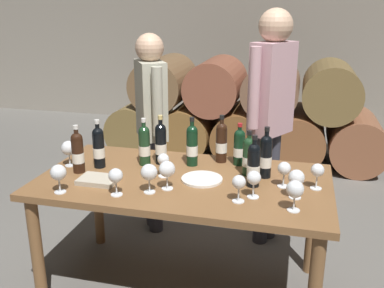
# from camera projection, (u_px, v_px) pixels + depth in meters

# --- Properties ---
(ground_plane) EXTENTS (14.00, 14.00, 0.00)m
(ground_plane) POSITION_uv_depth(u_px,v_px,m) (184.00, 288.00, 2.79)
(ground_plane) COLOR #66635E
(cellar_back_wall) EXTENTS (10.00, 0.24, 2.80)m
(cellar_back_wall) POSITION_uv_depth(u_px,v_px,m) (260.00, 28.00, 6.23)
(cellar_back_wall) COLOR gray
(cellar_back_wall) RESTS_ON ground_plane
(barrel_stack) EXTENTS (3.12, 0.90, 1.15)m
(barrel_stack) POSITION_uv_depth(u_px,v_px,m) (243.00, 112.00, 5.02)
(barrel_stack) COLOR brown
(barrel_stack) RESTS_ON ground_plane
(dining_table) EXTENTS (1.70, 0.90, 0.76)m
(dining_table) POSITION_uv_depth(u_px,v_px,m) (184.00, 193.00, 2.58)
(dining_table) COLOR brown
(dining_table) RESTS_ON ground_plane
(wine_bottle_0) EXTENTS (0.07, 0.07, 0.31)m
(wine_bottle_0) POSITION_uv_depth(u_px,v_px,m) (99.00, 147.00, 2.69)
(wine_bottle_0) COLOR black
(wine_bottle_0) RESTS_ON dining_table
(wine_bottle_1) EXTENTS (0.07, 0.07, 0.30)m
(wine_bottle_1) POSITION_uv_depth(u_px,v_px,m) (144.00, 145.00, 2.73)
(wine_bottle_1) COLOR #19381E
(wine_bottle_1) RESTS_ON dining_table
(wine_bottle_2) EXTENTS (0.07, 0.07, 0.31)m
(wine_bottle_2) POSITION_uv_depth(u_px,v_px,m) (266.00, 156.00, 2.54)
(wine_bottle_2) COLOR black
(wine_bottle_2) RESTS_ON dining_table
(wine_bottle_3) EXTENTS (0.07, 0.07, 0.31)m
(wine_bottle_3) POSITION_uv_depth(u_px,v_px,m) (221.00, 142.00, 2.79)
(wine_bottle_3) COLOR black
(wine_bottle_3) RESTS_ON dining_table
(wine_bottle_4) EXTENTS (0.07, 0.07, 0.30)m
(wine_bottle_4) POSITION_uv_depth(u_px,v_px,m) (78.00, 152.00, 2.61)
(wine_bottle_4) COLOR black
(wine_bottle_4) RESTS_ON dining_table
(wine_bottle_5) EXTENTS (0.07, 0.07, 0.31)m
(wine_bottle_5) POSITION_uv_depth(u_px,v_px,m) (192.00, 145.00, 2.73)
(wine_bottle_5) COLOR black
(wine_bottle_5) RESTS_ON dining_table
(wine_bottle_6) EXTENTS (0.07, 0.07, 0.30)m
(wine_bottle_6) POSITION_uv_depth(u_px,v_px,m) (254.00, 164.00, 2.41)
(wine_bottle_6) COLOR black
(wine_bottle_6) RESTS_ON dining_table
(wine_bottle_7) EXTENTS (0.07, 0.07, 0.27)m
(wine_bottle_7) POSITION_uv_depth(u_px,v_px,m) (239.00, 147.00, 2.74)
(wine_bottle_7) COLOR black
(wine_bottle_7) RESTS_ON dining_table
(wine_bottle_8) EXTENTS (0.07, 0.07, 0.32)m
(wine_bottle_8) POSITION_uv_depth(u_px,v_px,m) (161.00, 143.00, 2.75)
(wine_bottle_8) COLOR black
(wine_bottle_8) RESTS_ON dining_table
(wine_bottle_9) EXTENTS (0.07, 0.07, 0.27)m
(wine_bottle_9) POSITION_uv_depth(u_px,v_px,m) (249.00, 156.00, 2.57)
(wine_bottle_9) COLOR #19381E
(wine_bottle_9) RESTS_ON dining_table
(wine_glass_0) EXTENTS (0.09, 0.09, 0.16)m
(wine_glass_0) POSITION_uv_depth(u_px,v_px,m) (58.00, 173.00, 2.33)
(wine_glass_0) COLOR white
(wine_glass_0) RESTS_ON dining_table
(wine_glass_1) EXTENTS (0.07, 0.07, 0.15)m
(wine_glass_1) POSITION_uv_depth(u_px,v_px,m) (239.00, 183.00, 2.22)
(wine_glass_1) COLOR white
(wine_glass_1) RESTS_ON dining_table
(wine_glass_2) EXTENTS (0.07, 0.07, 0.15)m
(wine_glass_2) POSITION_uv_depth(u_px,v_px,m) (284.00, 169.00, 2.41)
(wine_glass_2) COLOR white
(wine_glass_2) RESTS_ON dining_table
(wine_glass_3) EXTENTS (0.08, 0.08, 0.15)m
(wine_glass_3) POSITION_uv_depth(u_px,v_px,m) (254.00, 179.00, 2.27)
(wine_glass_3) COLOR white
(wine_glass_3) RESTS_ON dining_table
(wine_glass_4) EXTENTS (0.09, 0.09, 0.16)m
(wine_glass_4) POSITION_uv_depth(u_px,v_px,m) (295.00, 190.00, 2.12)
(wine_glass_4) COLOR white
(wine_glass_4) RESTS_ON dining_table
(wine_glass_5) EXTENTS (0.07, 0.07, 0.15)m
(wine_glass_5) POSITION_uv_depth(u_px,v_px,m) (317.00, 171.00, 2.38)
(wine_glass_5) COLOR white
(wine_glass_5) RESTS_ON dining_table
(wine_glass_6) EXTENTS (0.07, 0.07, 0.14)m
(wine_glass_6) POSITION_uv_depth(u_px,v_px,m) (163.00, 160.00, 2.55)
(wine_glass_6) COLOR white
(wine_glass_6) RESTS_ON dining_table
(wine_glass_7) EXTENTS (0.08, 0.08, 0.15)m
(wine_glass_7) POSITION_uv_depth(u_px,v_px,m) (116.00, 176.00, 2.30)
(wine_glass_7) COLOR white
(wine_glass_7) RESTS_ON dining_table
(wine_glass_8) EXTENTS (0.09, 0.09, 0.16)m
(wine_glass_8) POSITION_uv_depth(u_px,v_px,m) (149.00, 173.00, 2.33)
(wine_glass_8) COLOR white
(wine_glass_8) RESTS_ON dining_table
(wine_glass_9) EXTENTS (0.09, 0.09, 0.16)m
(wine_glass_9) POSITION_uv_depth(u_px,v_px,m) (167.00, 170.00, 2.37)
(wine_glass_9) COLOR white
(wine_glass_9) RESTS_ON dining_table
(wine_glass_10) EXTENTS (0.09, 0.09, 0.16)m
(wine_glass_10) POSITION_uv_depth(u_px,v_px,m) (69.00, 148.00, 2.72)
(wine_glass_10) COLOR white
(wine_glass_10) RESTS_ON dining_table
(wine_glass_11) EXTENTS (0.09, 0.09, 0.16)m
(wine_glass_11) POSITION_uv_depth(u_px,v_px,m) (296.00, 178.00, 2.26)
(wine_glass_11) COLOR white
(wine_glass_11) RESTS_ON dining_table
(tasting_notebook) EXTENTS (0.22, 0.16, 0.03)m
(tasting_notebook) POSITION_uv_depth(u_px,v_px,m) (98.00, 180.00, 2.50)
(tasting_notebook) COLOR #B2A893
(tasting_notebook) RESTS_ON dining_table
(serving_plate) EXTENTS (0.24, 0.24, 0.01)m
(serving_plate) POSITION_uv_depth(u_px,v_px,m) (202.00, 179.00, 2.53)
(serving_plate) COLOR white
(serving_plate) RESTS_ON dining_table
(sommelier_presenting) EXTENTS (0.32, 0.44, 1.72)m
(sommelier_presenting) POSITION_uv_depth(u_px,v_px,m) (271.00, 107.00, 3.06)
(sommelier_presenting) COLOR #383842
(sommelier_presenting) RESTS_ON ground_plane
(taster_seated_left) EXTENTS (0.32, 0.43, 1.54)m
(taster_seated_left) POSITION_uv_depth(u_px,v_px,m) (152.00, 117.00, 3.27)
(taster_seated_left) COLOR #383842
(taster_seated_left) RESTS_ON ground_plane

